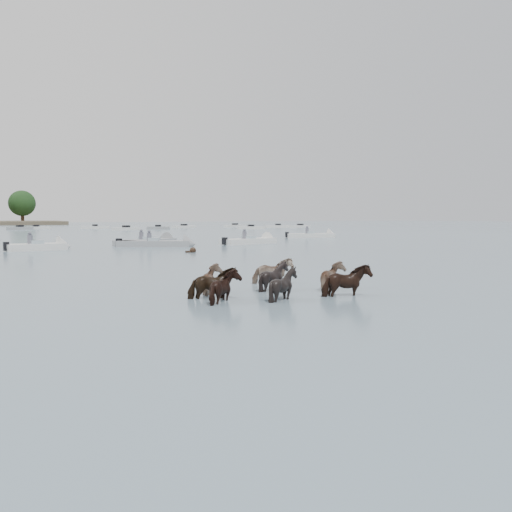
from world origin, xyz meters
name	(u,v)px	position (x,y,z in m)	size (l,w,h in m)	color
ground	(320,287)	(0.00, 0.00, 0.00)	(400.00, 400.00, 0.00)	slate
pony_herd	(272,283)	(-2.10, -0.42, 0.32)	(5.66, 4.40, 1.24)	black
swimming_pony	(192,251)	(2.11, 17.55, 0.10)	(0.72, 0.44, 0.44)	black
motorboat_a	(47,247)	(-6.18, 24.67, 0.23)	(4.60, 2.20, 1.92)	silver
motorboat_b	(165,244)	(2.43, 24.49, 0.22)	(6.15, 4.18, 1.92)	gray
motorboat_c	(153,242)	(2.52, 27.93, 0.22)	(6.33, 4.51, 1.92)	gray
motorboat_d	(255,241)	(10.82, 25.00, 0.22)	(6.07, 3.10, 1.92)	silver
motorboat_e	(317,235)	(22.94, 32.98, 0.22)	(6.05, 3.14, 1.92)	silver
distant_flotilla	(60,229)	(1.08, 78.36, 0.26)	(104.39, 28.31, 0.93)	silver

